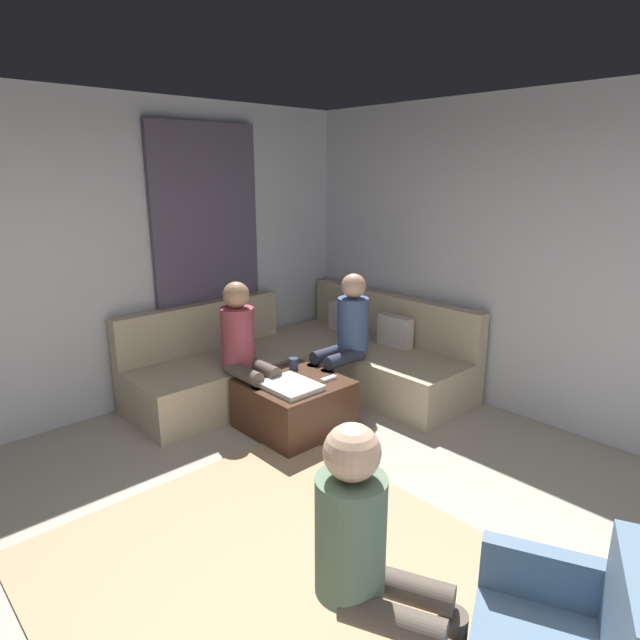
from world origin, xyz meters
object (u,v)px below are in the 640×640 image
object	(u,v)px
sectional_couch	(307,363)
person_on_couch_side	(245,348)
ottoman	(294,404)
person_on_couch_back	(345,335)
person_on_armchair	(373,556)
coffee_mug	(294,363)
game_remote	(329,379)

from	to	relation	value
sectional_couch	person_on_couch_side	bearing A→B (deg)	-79.77
ottoman	person_on_couch_side	xyz separation A→B (m)	(-0.39, -0.21, 0.45)
person_on_couch_back	person_on_armchair	size ratio (longest dim) A/B	1.02
person_on_couch_back	coffee_mug	bearing A→B (deg)	73.81
person_on_couch_back	sectional_couch	bearing A→B (deg)	6.89
sectional_couch	person_on_armchair	world-z (taller)	person_on_armchair
coffee_mug	sectional_couch	bearing A→B (deg)	125.95
ottoman	coffee_mug	size ratio (longest dim) A/B	8.00
game_remote	person_on_couch_back	world-z (taller)	person_on_couch_back
ottoman	game_remote	distance (m)	0.36
ottoman	person_on_armchair	distance (m)	2.42
game_remote	person_on_couch_side	bearing A→B (deg)	-143.10
sectional_couch	person_on_couch_back	bearing A→B (deg)	6.89
game_remote	person_on_couch_side	xyz separation A→B (m)	(-0.57, -0.43, 0.23)
coffee_mug	person_on_couch_side	distance (m)	0.46
coffee_mug	person_on_couch_side	xyz separation A→B (m)	(-0.17, -0.39, 0.19)
game_remote	person_on_couch_back	size ratio (longest dim) A/B	0.12
sectional_couch	ottoman	distance (m)	0.82
person_on_armchair	ottoman	bearing A→B (deg)	-147.51
person_on_couch_back	person_on_armchair	bearing A→B (deg)	136.93
sectional_couch	coffee_mug	size ratio (longest dim) A/B	26.84
coffee_mug	game_remote	world-z (taller)	coffee_mug
coffee_mug	person_on_armchair	size ratio (longest dim) A/B	0.08
game_remote	person_on_armchair	bearing A→B (deg)	-39.42
person_on_couch_back	person_on_couch_side	xyz separation A→B (m)	(-0.31, -0.87, 0.00)
person_on_couch_back	person_on_couch_side	size ratio (longest dim) A/B	1.00
game_remote	ottoman	bearing A→B (deg)	-129.29
ottoman	person_on_armchair	size ratio (longest dim) A/B	0.64
person_on_couch_side	person_on_armchair	xyz separation A→B (m)	(2.40, -1.08, -0.01)
coffee_mug	person_on_couch_side	size ratio (longest dim) A/B	0.08
coffee_mug	person_on_couch_back	bearing A→B (deg)	73.81
sectional_couch	ottoman	size ratio (longest dim) A/B	3.36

